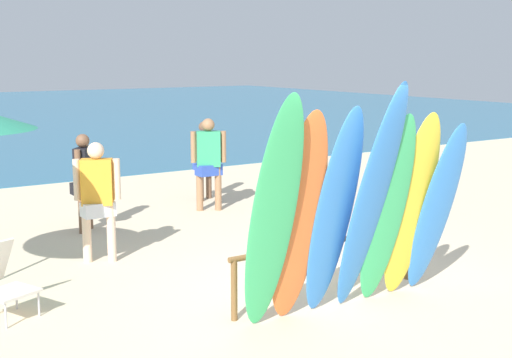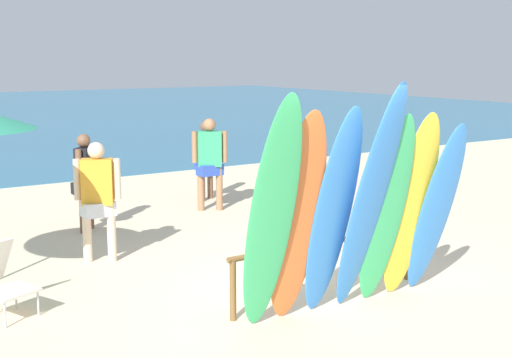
{
  "view_description": "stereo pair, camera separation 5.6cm",
  "coord_description": "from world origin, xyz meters",
  "px_view_note": "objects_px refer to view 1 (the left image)",
  "views": [
    {
      "loc": [
        -4.92,
        -6.03,
        2.79
      ],
      "look_at": [
        0.0,
        1.54,
        1.18
      ],
      "focal_mm": 48.85,
      "sensor_mm": 36.0,
      "label": 1
    },
    {
      "loc": [
        -4.88,
        -6.06,
        2.79
      ],
      "look_at": [
        0.0,
        1.54,
        1.18
      ],
      "focal_mm": 48.85,
      "sensor_mm": 36.0,
      "label": 2
    }
  ],
  "objects_px": {
    "surfboard_rack": "(329,253)",
    "beachgoer_midbeach": "(97,194)",
    "beachgoer_photographing": "(204,155)",
    "surfboard_green_0": "(273,217)",
    "surfboard_yellow_5": "(412,207)",
    "surfboard_orange_1": "(299,219)",
    "surfboard_blue_6": "(436,209)",
    "surfboard_blue_3": "(371,200)",
    "surfboard_blue_2": "(334,213)",
    "surfboard_green_4": "(387,211)",
    "beachgoer_by_water": "(209,158)",
    "beachgoer_near_rack": "(84,176)"
  },
  "relations": [
    {
      "from": "surfboard_rack",
      "to": "beachgoer_midbeach",
      "type": "bearing_deg",
      "value": 121.02
    },
    {
      "from": "beachgoer_photographing",
      "to": "surfboard_green_0",
      "type": "bearing_deg",
      "value": -144.51
    },
    {
      "from": "surfboard_yellow_5",
      "to": "surfboard_orange_1",
      "type": "bearing_deg",
      "value": -178.2
    },
    {
      "from": "surfboard_green_0",
      "to": "surfboard_rack",
      "type": "bearing_deg",
      "value": 29.93
    },
    {
      "from": "surfboard_orange_1",
      "to": "surfboard_blue_6",
      "type": "xyz_separation_m",
      "value": [
        1.88,
        -0.12,
        -0.11
      ]
    },
    {
      "from": "surfboard_orange_1",
      "to": "beachgoer_midbeach",
      "type": "bearing_deg",
      "value": 108.15
    },
    {
      "from": "surfboard_blue_6",
      "to": "surfboard_yellow_5",
      "type": "bearing_deg",
      "value": 174.1
    },
    {
      "from": "surfboard_blue_3",
      "to": "surfboard_orange_1",
      "type": "bearing_deg",
      "value": 162.8
    },
    {
      "from": "surfboard_blue_2",
      "to": "beachgoer_midbeach",
      "type": "distance_m",
      "value": 3.61
    },
    {
      "from": "surfboard_yellow_5",
      "to": "surfboard_green_4",
      "type": "bearing_deg",
      "value": -173.11
    },
    {
      "from": "surfboard_blue_2",
      "to": "surfboard_green_0",
      "type": "bearing_deg",
      "value": -179.64
    },
    {
      "from": "beachgoer_midbeach",
      "to": "beachgoer_by_water",
      "type": "relative_size",
      "value": 0.98
    },
    {
      "from": "surfboard_blue_2",
      "to": "surfboard_blue_6",
      "type": "relative_size",
      "value": 1.09
    },
    {
      "from": "surfboard_orange_1",
      "to": "surfboard_green_0",
      "type": "bearing_deg",
      "value": -163.49
    },
    {
      "from": "surfboard_blue_6",
      "to": "surfboard_blue_3",
      "type": "bearing_deg",
      "value": -174.19
    },
    {
      "from": "surfboard_green_0",
      "to": "beachgoer_near_rack",
      "type": "bearing_deg",
      "value": 95.04
    },
    {
      "from": "surfboard_blue_2",
      "to": "beachgoer_midbeach",
      "type": "bearing_deg",
      "value": 107.45
    },
    {
      "from": "beachgoer_by_water",
      "to": "surfboard_rack",
      "type": "bearing_deg",
      "value": -76.83
    },
    {
      "from": "surfboard_blue_2",
      "to": "surfboard_blue_3",
      "type": "bearing_deg",
      "value": -25.6
    },
    {
      "from": "surfboard_green_4",
      "to": "beachgoer_midbeach",
      "type": "distance_m",
      "value": 3.98
    },
    {
      "from": "surfboard_rack",
      "to": "beachgoer_near_rack",
      "type": "distance_m",
      "value": 4.77
    },
    {
      "from": "surfboard_blue_6",
      "to": "beachgoer_by_water",
      "type": "relative_size",
      "value": 1.29
    },
    {
      "from": "surfboard_yellow_5",
      "to": "beachgoer_by_water",
      "type": "distance_m",
      "value": 5.38
    },
    {
      "from": "beachgoer_near_rack",
      "to": "beachgoer_photographing",
      "type": "bearing_deg",
      "value": -28.83
    },
    {
      "from": "surfboard_rack",
      "to": "surfboard_green_0",
      "type": "xyz_separation_m",
      "value": [
        -1.17,
        -0.57,
        0.69
      ]
    },
    {
      "from": "surfboard_blue_6",
      "to": "surfboard_green_0",
      "type": "bearing_deg",
      "value": -177.36
    },
    {
      "from": "surfboard_rack",
      "to": "surfboard_green_0",
      "type": "bearing_deg",
      "value": -153.94
    },
    {
      "from": "beachgoer_by_water",
      "to": "surfboard_blue_6",
      "type": "bearing_deg",
      "value": -64.07
    },
    {
      "from": "surfboard_rack",
      "to": "surfboard_blue_2",
      "type": "distance_m",
      "value": 0.86
    },
    {
      "from": "surfboard_blue_2",
      "to": "surfboard_yellow_5",
      "type": "height_order",
      "value": "surfboard_blue_2"
    },
    {
      "from": "surfboard_rack",
      "to": "beachgoer_by_water",
      "type": "height_order",
      "value": "beachgoer_by_water"
    },
    {
      "from": "surfboard_green_4",
      "to": "beachgoer_photographing",
      "type": "height_order",
      "value": "surfboard_green_4"
    },
    {
      "from": "beachgoer_midbeach",
      "to": "surfboard_green_0",
      "type": "bearing_deg",
      "value": 126.4
    },
    {
      "from": "surfboard_rack",
      "to": "beachgoer_by_water",
      "type": "relative_size",
      "value": 1.59
    },
    {
      "from": "surfboard_rack",
      "to": "surfboard_orange_1",
      "type": "bearing_deg",
      "value": -148.75
    },
    {
      "from": "surfboard_rack",
      "to": "surfboard_blue_3",
      "type": "bearing_deg",
      "value": -87.1
    },
    {
      "from": "beachgoer_midbeach",
      "to": "surfboard_orange_1",
      "type": "bearing_deg",
      "value": 132.93
    },
    {
      "from": "surfboard_rack",
      "to": "surfboard_orange_1",
      "type": "relative_size",
      "value": 1.14
    },
    {
      "from": "surfboard_blue_3",
      "to": "surfboard_green_4",
      "type": "xyz_separation_m",
      "value": [
        0.32,
        0.08,
        -0.17
      ]
    },
    {
      "from": "surfboard_yellow_5",
      "to": "surfboard_blue_3",
      "type": "bearing_deg",
      "value": -167.67
    },
    {
      "from": "surfboard_orange_1",
      "to": "surfboard_green_4",
      "type": "relative_size",
      "value": 1.03
    },
    {
      "from": "surfboard_blue_6",
      "to": "beachgoer_by_water",
      "type": "bearing_deg",
      "value": 93.01
    },
    {
      "from": "surfboard_green_0",
      "to": "surfboard_orange_1",
      "type": "xyz_separation_m",
      "value": [
        0.38,
        0.09,
        -0.09
      ]
    },
    {
      "from": "surfboard_green_0",
      "to": "beachgoer_midbeach",
      "type": "bearing_deg",
      "value": 102.72
    },
    {
      "from": "beachgoer_near_rack",
      "to": "beachgoer_midbeach",
      "type": "bearing_deg",
      "value": -154.26
    },
    {
      "from": "beachgoer_by_water",
      "to": "surfboard_green_0",
      "type": "bearing_deg",
      "value": -86.81
    },
    {
      "from": "surfboard_green_0",
      "to": "beachgoer_near_rack",
      "type": "height_order",
      "value": "surfboard_green_0"
    },
    {
      "from": "surfboard_blue_3",
      "to": "beachgoer_near_rack",
      "type": "height_order",
      "value": "surfboard_blue_3"
    },
    {
      "from": "beachgoer_near_rack",
      "to": "beachgoer_by_water",
      "type": "bearing_deg",
      "value": -44.93
    },
    {
      "from": "beachgoer_midbeach",
      "to": "surfboard_green_4",
      "type": "bearing_deg",
      "value": 148.74
    }
  ]
}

